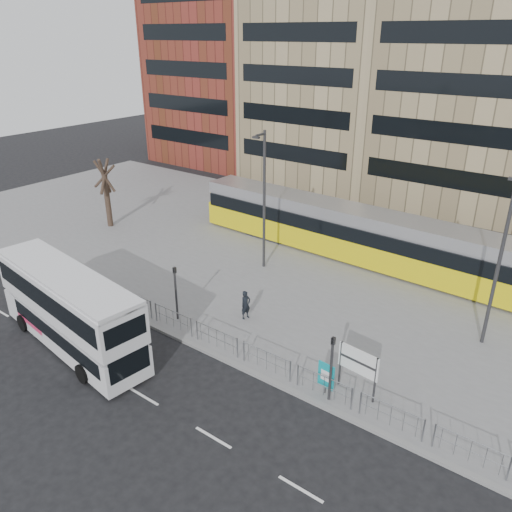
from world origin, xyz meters
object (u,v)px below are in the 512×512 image
Objects in this scene: station_sign at (358,364)px; lamp_post_west at (264,196)px; bare_tree at (102,156)px; traffic_light_east at (332,361)px; double_decker_bus at (69,307)px; tram at (393,243)px; lamp_post_east at (501,255)px; traffic_light_west at (175,287)px; pedestrian at (246,305)px; ad_panel at (326,376)px.

lamp_post_west is (-10.69, 7.92, 3.32)m from station_sign.
lamp_post_west reaches higher than bare_tree.
traffic_light_east is at bearing -17.74° from bare_tree.
double_decker_bus is at bearing -100.18° from lamp_post_west.
lamp_post_east is at bearing -35.60° from tram.
lamp_post_west reaches higher than traffic_light_west.
pedestrian is at bearing 157.26° from traffic_light_east.
lamp_post_east is (16.35, 12.28, 2.79)m from double_decker_bus.
pedestrian is 7.64m from traffic_light_east.
bare_tree is (-25.07, 6.74, 4.12)m from station_sign.
lamp_post_west is 14.05m from lamp_post_east.
ad_panel is (11.95, 4.19, -1.16)m from double_decker_bus.
tram is at bearing 113.03° from station_sign.
tram is 3.37× the size of lamp_post_east.
tram is 8.92m from lamp_post_west.
bare_tree is (-28.42, -0.56, 0.82)m from lamp_post_east.
tram is 3.36× the size of lamp_post_west.
tram is at bearing 69.57° from double_decker_bus.
pedestrian is at bearing -15.02° from bare_tree.
pedestrian is 0.18× the size of lamp_post_east.
tram is at bearing 60.78° from traffic_light_west.
tram is at bearing 35.46° from lamp_post_west.
ad_panel is at bearing -136.79° from station_sign.
lamp_post_east reaches higher than pedestrian.
double_decker_bus is 1.16× the size of lamp_post_west.
lamp_post_east is at bearing 67.52° from ad_panel.
double_decker_bus is at bearing -119.94° from traffic_light_west.
pedestrian is (-3.73, -10.73, -0.96)m from tram.
lamp_post_west is at bearing 40.99° from pedestrian.
ad_panel is 7.14m from pedestrian.
tram is 11.40m from pedestrian.
pedestrian is 3.89m from traffic_light_west.
traffic_light_west is at bearing 69.03° from double_decker_bus.
bare_tree reaches higher than pedestrian.
station_sign is 1.46× the size of ad_panel.
ad_panel is at bearing -42.09° from lamp_post_west.
ad_panel is at bearing 26.09° from double_decker_bus.
traffic_light_east is at bearing 24.50° from double_decker_bus.
lamp_post_east reaches higher than traffic_light_east.
double_decker_bus is 1.33× the size of bare_tree.
ad_panel is at bearing -76.67° from tram.
tram reaches higher than traffic_light_east.
traffic_light_east is at bearing -115.93° from lamp_post_east.
tram is (9.13, 17.75, -0.27)m from double_decker_bus.
traffic_light_east is 0.40× the size of bare_tree.
lamp_post_west reaches higher than traffic_light_east.
traffic_light_east reaches higher than ad_panel.
traffic_light_west reaches higher than station_sign.
lamp_post_west reaches higher than lamp_post_east.
lamp_post_west is (-6.82, -4.86, 3.08)m from tram.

